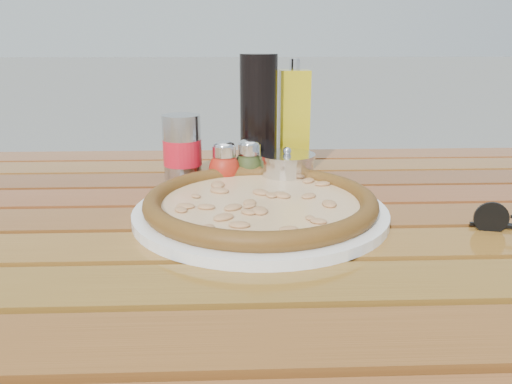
{
  "coord_description": "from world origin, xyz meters",
  "views": [
    {
      "loc": [
        -0.03,
        -0.68,
        0.99
      ],
      "look_at": [
        0.0,
        0.02,
        0.78
      ],
      "focal_mm": 35.0,
      "sensor_mm": 36.0,
      "label": 1
    }
  ],
  "objects_px": {
    "oregano_shaker": "(249,163)",
    "olive_oil_cruet": "(294,121)",
    "soda_can": "(182,150)",
    "plate": "(260,212)",
    "pepper_shaker": "(224,165)",
    "dark_bottle": "(259,118)",
    "pizza": "(260,202)",
    "parmesan_tin": "(287,170)",
    "table": "(257,264)"
  },
  "relations": [
    {
      "from": "oregano_shaker",
      "to": "olive_oil_cruet",
      "type": "bearing_deg",
      "value": 47.09
    },
    {
      "from": "soda_can",
      "to": "plate",
      "type": "bearing_deg",
      "value": -55.22
    },
    {
      "from": "pepper_shaker",
      "to": "olive_oil_cruet",
      "type": "relative_size",
      "value": 0.39
    },
    {
      "from": "dark_bottle",
      "to": "plate",
      "type": "bearing_deg",
      "value": -91.75
    },
    {
      "from": "pizza",
      "to": "oregano_shaker",
      "type": "height_order",
      "value": "oregano_shaker"
    },
    {
      "from": "soda_can",
      "to": "parmesan_tin",
      "type": "xyz_separation_m",
      "value": [
        0.18,
        -0.04,
        -0.03
      ]
    },
    {
      "from": "olive_oil_cruet",
      "to": "plate",
      "type": "bearing_deg",
      "value": -105.94
    },
    {
      "from": "dark_bottle",
      "to": "parmesan_tin",
      "type": "xyz_separation_m",
      "value": [
        0.05,
        -0.06,
        -0.08
      ]
    },
    {
      "from": "plate",
      "to": "soda_can",
      "type": "distance_m",
      "value": 0.23
    },
    {
      "from": "pizza",
      "to": "plate",
      "type": "bearing_deg",
      "value": 88.21
    },
    {
      "from": "table",
      "to": "pizza",
      "type": "bearing_deg",
      "value": -29.3
    },
    {
      "from": "pepper_shaker",
      "to": "oregano_shaker",
      "type": "relative_size",
      "value": 1.0
    },
    {
      "from": "table",
      "to": "dark_bottle",
      "type": "bearing_deg",
      "value": 86.73
    },
    {
      "from": "pizza",
      "to": "olive_oil_cruet",
      "type": "distance_m",
      "value": 0.28
    },
    {
      "from": "table",
      "to": "parmesan_tin",
      "type": "relative_size",
      "value": 11.98
    },
    {
      "from": "pepper_shaker",
      "to": "parmesan_tin",
      "type": "bearing_deg",
      "value": -4.39
    },
    {
      "from": "soda_can",
      "to": "olive_oil_cruet",
      "type": "bearing_deg",
      "value": 20.98
    },
    {
      "from": "plate",
      "to": "parmesan_tin",
      "type": "distance_m",
      "value": 0.16
    },
    {
      "from": "pepper_shaker",
      "to": "oregano_shaker",
      "type": "distance_m",
      "value": 0.05
    },
    {
      "from": "plate",
      "to": "pepper_shaker",
      "type": "xyz_separation_m",
      "value": [
        -0.05,
        0.15,
        0.03
      ]
    },
    {
      "from": "pepper_shaker",
      "to": "dark_bottle",
      "type": "height_order",
      "value": "dark_bottle"
    },
    {
      "from": "dark_bottle",
      "to": "soda_can",
      "type": "distance_m",
      "value": 0.15
    },
    {
      "from": "table",
      "to": "parmesan_tin",
      "type": "height_order",
      "value": "parmesan_tin"
    },
    {
      "from": "soda_can",
      "to": "pizza",
      "type": "bearing_deg",
      "value": -55.22
    },
    {
      "from": "table",
      "to": "soda_can",
      "type": "distance_m",
      "value": 0.26
    },
    {
      "from": "pizza",
      "to": "olive_oil_cruet",
      "type": "bearing_deg",
      "value": 74.06
    },
    {
      "from": "pepper_shaker",
      "to": "olive_oil_cruet",
      "type": "height_order",
      "value": "olive_oil_cruet"
    },
    {
      "from": "plate",
      "to": "dark_bottle",
      "type": "distance_m",
      "value": 0.23
    },
    {
      "from": "pizza",
      "to": "olive_oil_cruet",
      "type": "relative_size",
      "value": 1.87
    },
    {
      "from": "plate",
      "to": "dark_bottle",
      "type": "bearing_deg",
      "value": 88.25
    },
    {
      "from": "table",
      "to": "oregano_shaker",
      "type": "height_order",
      "value": "oregano_shaker"
    },
    {
      "from": "dark_bottle",
      "to": "table",
      "type": "bearing_deg",
      "value": -93.27
    },
    {
      "from": "table",
      "to": "olive_oil_cruet",
      "type": "height_order",
      "value": "olive_oil_cruet"
    },
    {
      "from": "pizza",
      "to": "dark_bottle",
      "type": "bearing_deg",
      "value": 88.25
    },
    {
      "from": "pepper_shaker",
      "to": "soda_can",
      "type": "bearing_deg",
      "value": 157.77
    },
    {
      "from": "soda_can",
      "to": "olive_oil_cruet",
      "type": "xyz_separation_m",
      "value": [
        0.2,
        0.08,
        0.04
      ]
    },
    {
      "from": "table",
      "to": "oregano_shaker",
      "type": "relative_size",
      "value": 17.07
    },
    {
      "from": "pizza",
      "to": "pepper_shaker",
      "type": "relative_size",
      "value": 4.78
    },
    {
      "from": "olive_oil_cruet",
      "to": "parmesan_tin",
      "type": "height_order",
      "value": "olive_oil_cruet"
    },
    {
      "from": "pepper_shaker",
      "to": "oregano_shaker",
      "type": "xyz_separation_m",
      "value": [
        0.04,
        0.02,
        0.0
      ]
    },
    {
      "from": "plate",
      "to": "pizza",
      "type": "height_order",
      "value": "pizza"
    },
    {
      "from": "pizza",
      "to": "dark_bottle",
      "type": "height_order",
      "value": "dark_bottle"
    },
    {
      "from": "soda_can",
      "to": "parmesan_tin",
      "type": "height_order",
      "value": "soda_can"
    },
    {
      "from": "pizza",
      "to": "parmesan_tin",
      "type": "bearing_deg",
      "value": 70.51
    },
    {
      "from": "table",
      "to": "plate",
      "type": "bearing_deg",
      "value": -29.3
    },
    {
      "from": "pepper_shaker",
      "to": "table",
      "type": "bearing_deg",
      "value": -72.08
    },
    {
      "from": "parmesan_tin",
      "to": "dark_bottle",
      "type": "bearing_deg",
      "value": 124.88
    },
    {
      "from": "dark_bottle",
      "to": "parmesan_tin",
      "type": "height_order",
      "value": "dark_bottle"
    },
    {
      "from": "soda_can",
      "to": "olive_oil_cruet",
      "type": "distance_m",
      "value": 0.22
    },
    {
      "from": "pizza",
      "to": "dark_bottle",
      "type": "relative_size",
      "value": 1.78
    }
  ]
}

